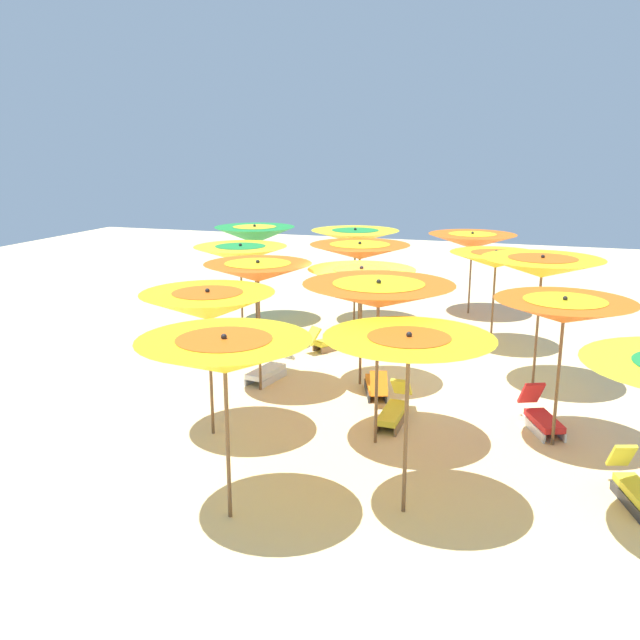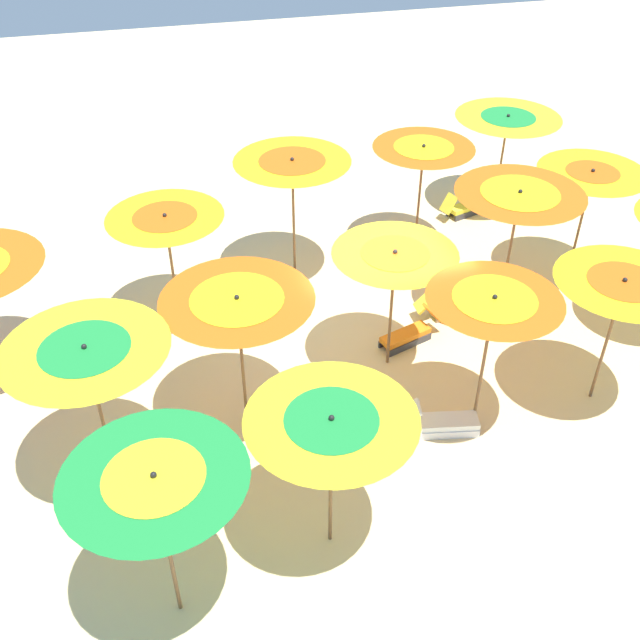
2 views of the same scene
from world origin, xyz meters
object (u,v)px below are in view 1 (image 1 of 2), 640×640
(beach_umbrella_5, at_px, (409,349))
(lounger_4, at_px, (269,369))
(beach_umbrella_6, at_px, (378,295))
(beach_umbrella_8, at_px, (360,251))
(beach_umbrella_10, at_px, (225,355))
(lounger_3, at_px, (376,386))
(beach_umbrella_14, at_px, (255,235))
(lounger_1, at_px, (636,489))
(lounger_0, at_px, (394,410))
(lounger_2, at_px, (542,417))
(beach_umbrella_4, at_px, (472,241))
(beach_umbrella_1, at_px, (564,311))
(beach_umbrella_9, at_px, (355,236))
(beach_umbrella_13, at_px, (241,254))
(lounger_5, at_px, (328,341))
(beach_umbrella_12, at_px, (258,272))
(beach_umbrella_11, at_px, (208,306))
(beach_umbrella_3, at_px, (496,260))
(beach_umbrella_7, at_px, (361,280))
(beach_umbrella_2, at_px, (542,267))

(beach_umbrella_5, distance_m, lounger_4, 5.69)
(beach_umbrella_6, distance_m, beach_umbrella_8, 5.32)
(beach_umbrella_10, xyz_separation_m, lounger_3, (-4.61, 0.69, -1.86))
(beach_umbrella_14, relative_size, lounger_1, 2.07)
(beach_umbrella_10, distance_m, lounger_0, 4.20)
(lounger_2, bearing_deg, beach_umbrella_4, 170.98)
(beach_umbrella_1, bearing_deg, beach_umbrella_14, -127.55)
(beach_umbrella_9, xyz_separation_m, lounger_2, (5.79, 4.71, -1.97))
(beach_umbrella_13, height_order, lounger_3, beach_umbrella_13)
(lounger_4, xyz_separation_m, lounger_5, (-2.23, 0.50, 0.00))
(beach_umbrella_12, xyz_separation_m, lounger_1, (2.36, 6.16, -2.02))
(beach_umbrella_9, height_order, beach_umbrella_12, beach_umbrella_12)
(beach_umbrella_9, bearing_deg, beach_umbrella_13, -33.98)
(beach_umbrella_12, distance_m, lounger_4, 2.10)
(beach_umbrella_5, distance_m, beach_umbrella_11, 3.62)
(beach_umbrella_6, bearing_deg, lounger_4, -129.41)
(beach_umbrella_13, xyz_separation_m, lounger_1, (5.09, 7.76, -1.87))
(beach_umbrella_6, relative_size, beach_umbrella_9, 1.06)
(beach_umbrella_11, bearing_deg, beach_umbrella_10, 31.51)
(lounger_1, bearing_deg, beach_umbrella_6, -120.28)
(lounger_0, bearing_deg, beach_umbrella_6, -5.34)
(beach_umbrella_6, height_order, lounger_0, beach_umbrella_6)
(beach_umbrella_1, xyz_separation_m, beach_umbrella_3, (-5.10, -1.35, -0.11))
(beach_umbrella_12, height_order, lounger_4, beach_umbrella_12)
(beach_umbrella_9, relative_size, lounger_2, 2.00)
(beach_umbrella_13, relative_size, lounger_1, 1.92)
(beach_umbrella_6, xyz_separation_m, lounger_2, (-1.32, 2.39, -2.09))
(beach_umbrella_7, bearing_deg, lounger_1, 54.16)
(beach_umbrella_2, height_order, beach_umbrella_7, beach_umbrella_2)
(beach_umbrella_12, relative_size, lounger_0, 1.79)
(lounger_1, bearing_deg, beach_umbrella_14, -149.06)
(beach_umbrella_7, distance_m, beach_umbrella_14, 5.45)
(beach_umbrella_5, distance_m, lounger_1, 3.52)
(beach_umbrella_2, bearing_deg, beach_umbrella_4, -161.43)
(beach_umbrella_9, bearing_deg, beach_umbrella_4, 123.60)
(lounger_3, relative_size, lounger_5, 1.15)
(beach_umbrella_5, distance_m, beach_umbrella_6, 2.06)
(lounger_5, bearing_deg, beach_umbrella_1, -94.22)
(beach_umbrella_6, bearing_deg, lounger_1, 78.15)
(beach_umbrella_2, relative_size, beach_umbrella_4, 1.09)
(beach_umbrella_10, xyz_separation_m, lounger_0, (-3.55, 1.25, -1.86))
(beach_umbrella_14, height_order, lounger_0, beach_umbrella_14)
(lounger_1, relative_size, lounger_2, 1.00)
(beach_umbrella_4, relative_size, beach_umbrella_14, 0.92)
(lounger_2, bearing_deg, beach_umbrella_5, -50.07)
(beach_umbrella_5, distance_m, lounger_5, 7.23)
(beach_umbrella_4, xyz_separation_m, lounger_3, (6.96, -0.85, -1.76))
(lounger_0, distance_m, lounger_5, 4.19)
(beach_umbrella_1, relative_size, beach_umbrella_4, 1.01)
(beach_umbrella_3, xyz_separation_m, beach_umbrella_5, (7.74, -0.40, 0.13))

